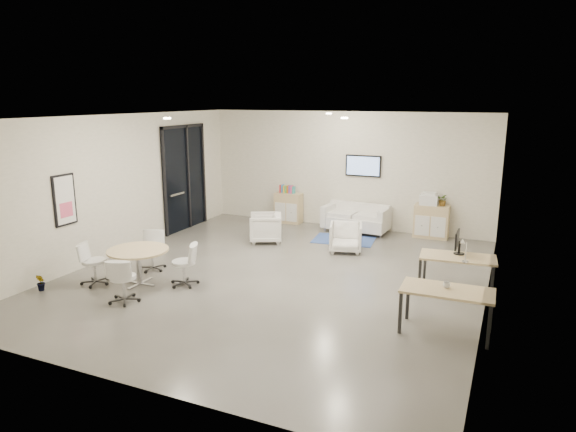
% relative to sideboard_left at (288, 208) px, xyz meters
% --- Properties ---
extents(room_shell, '(9.60, 10.60, 4.80)m').
position_rel_sideboard_left_xyz_m(room_shell, '(1.64, -4.27, 1.17)').
color(room_shell, '#4E4C47').
rests_on(room_shell, ground).
extents(glass_door, '(0.09, 1.90, 2.85)m').
position_rel_sideboard_left_xyz_m(glass_door, '(-2.32, -1.76, 1.07)').
color(glass_door, black).
rests_on(glass_door, room_shell).
extents(artwork, '(0.05, 0.54, 1.04)m').
position_rel_sideboard_left_xyz_m(artwork, '(-2.34, -5.87, 1.11)').
color(artwork, black).
rests_on(artwork, room_shell).
extents(wall_tv, '(0.98, 0.06, 0.58)m').
position_rel_sideboard_left_xyz_m(wall_tv, '(2.14, 0.19, 1.32)').
color(wall_tv, black).
rests_on(wall_tv, room_shell).
extents(ceiling_spots, '(3.14, 4.14, 0.03)m').
position_rel_sideboard_left_xyz_m(ceiling_spots, '(1.44, -3.44, 2.75)').
color(ceiling_spots, '#FFEAC6').
rests_on(ceiling_spots, room_shell).
extents(sideboard_left, '(0.77, 0.40, 0.87)m').
position_rel_sideboard_left_xyz_m(sideboard_left, '(0.00, 0.00, 0.00)').
color(sideboard_left, tan).
rests_on(sideboard_left, room_shell).
extents(sideboard_right, '(0.87, 0.42, 0.87)m').
position_rel_sideboard_left_xyz_m(sideboard_right, '(4.05, -0.01, -0.00)').
color(sideboard_right, tan).
rests_on(sideboard_right, room_shell).
extents(books, '(0.45, 0.14, 0.22)m').
position_rel_sideboard_left_xyz_m(books, '(-0.04, 0.00, 0.55)').
color(books, red).
rests_on(books, sideboard_left).
extents(printer, '(0.46, 0.39, 0.32)m').
position_rel_sideboard_left_xyz_m(printer, '(3.96, -0.00, 0.58)').
color(printer, white).
rests_on(printer, sideboard_right).
extents(loveseat, '(1.76, 0.97, 0.64)m').
position_rel_sideboard_left_xyz_m(loveseat, '(2.11, -0.20, -0.09)').
color(loveseat, silver).
rests_on(loveseat, room_shell).
extents(blue_rug, '(1.63, 1.18, 0.01)m').
position_rel_sideboard_left_xyz_m(blue_rug, '(2.06, -1.16, -0.43)').
color(blue_rug, '#314B97').
rests_on(blue_rug, room_shell).
extents(armchair_left, '(0.98, 1.01, 0.79)m').
position_rel_sideboard_left_xyz_m(armchair_left, '(0.29, -2.10, -0.04)').
color(armchair_left, silver).
rests_on(armchair_left, room_shell).
extents(armchair_right, '(0.90, 0.86, 0.76)m').
position_rel_sideboard_left_xyz_m(armchair_right, '(2.40, -2.10, -0.06)').
color(armchair_right, silver).
rests_on(armchair_right, room_shell).
extents(desk_rear, '(1.40, 0.79, 0.70)m').
position_rel_sideboard_left_xyz_m(desk_rear, '(5.09, -3.76, 0.20)').
color(desk_rear, tan).
rests_on(desk_rear, room_shell).
extents(desk_front, '(1.39, 0.72, 0.71)m').
position_rel_sideboard_left_xyz_m(desk_front, '(5.12, -5.61, 0.21)').
color(desk_front, tan).
rests_on(desk_front, room_shell).
extents(monitor, '(0.20, 0.50, 0.44)m').
position_rel_sideboard_left_xyz_m(monitor, '(5.05, -3.61, 0.51)').
color(monitor, black).
rests_on(monitor, desk_rear).
extents(round_table, '(1.17, 1.17, 0.71)m').
position_rel_sideboard_left_xyz_m(round_table, '(-0.60, -5.82, 0.19)').
color(round_table, tan).
rests_on(round_table, room_shell).
extents(meeting_chairs, '(2.38, 2.38, 0.82)m').
position_rel_sideboard_left_xyz_m(meeting_chairs, '(-0.60, -5.82, -0.02)').
color(meeting_chairs, white).
rests_on(meeting_chairs, room_shell).
extents(plant_cabinet, '(0.35, 0.37, 0.24)m').
position_rel_sideboard_left_xyz_m(plant_cabinet, '(4.31, -0.03, 0.55)').
color(plant_cabinet, '#3F7F3F').
rests_on(plant_cabinet, sideboard_right).
extents(plant_floor, '(0.30, 0.38, 0.15)m').
position_rel_sideboard_left_xyz_m(plant_floor, '(-2.06, -6.86, -0.36)').
color(plant_floor, '#3F7F3F').
rests_on(plant_floor, room_shell).
extents(cup, '(0.13, 0.11, 0.11)m').
position_rel_sideboard_left_xyz_m(cup, '(5.10, -5.54, 0.34)').
color(cup, white).
rests_on(cup, desk_front).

